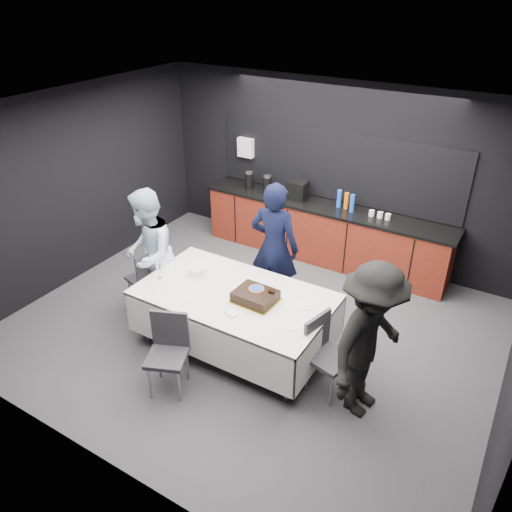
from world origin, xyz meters
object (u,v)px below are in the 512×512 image
Objects in this scene: party_table at (235,303)px; cake_assembly at (255,296)px; person_center at (274,248)px; person_right at (370,342)px; plate_stack at (198,270)px; champagne_flute at (159,267)px; person_left at (148,254)px; chair_near at (168,347)px; chair_right at (324,349)px; chair_left at (147,275)px.

cake_assembly reaches higher than party_table.
person_center reaches higher than person_right.
plate_stack is (-0.93, 0.13, -0.01)m from cake_assembly.
champagne_flute is 0.13× the size of person_left.
cake_assembly is at bearing 0.33° from party_table.
person_right is at bearing 21.58° from chair_near.
party_table is 1.42m from person_left.
plate_stack is at bearing 172.06° from cake_assembly.
champagne_flute is (-1.29, -0.19, 0.10)m from cake_assembly.
champagne_flute reaches higher than chair_right.
chair_left is 0.52× the size of person_right.
chair_left is (-1.45, 0.06, -0.11)m from party_table.
cake_assembly reaches higher than plate_stack.
plate_stack is at bearing 5.15° from chair_left.
cake_assembly is 0.56× the size of chair_left.
chair_near is 0.52× the size of person_right.
chair_near is 0.50× the size of person_center.
chair_left is at bearing 151.61° from champagne_flute.
chair_right is 0.52× the size of person_right.
chair_near is 2.01m from person_center.
person_center reaches higher than chair_right.
cake_assembly is 0.56× the size of chair_right.
chair_left is 1.00× the size of chair_near.
person_left is at bearing 177.91° from cake_assembly.
champagne_flute is at bearing -28.39° from chair_left.
person_right is at bearing 0.60° from champagne_flute.
person_center is (-0.02, 1.01, 0.28)m from party_table.
person_center is at bearing 91.25° from party_table.
person_left reaches higher than champagne_flute.
cake_assembly is 0.56× the size of chair_near.
chair_right is at bearing -4.74° from party_table.
champagne_flute is at bearing -177.73° from chair_right.
chair_near is 1.56m from person_left.
person_left reaches higher than chair_near.
party_table is at bearing 10.84° from champagne_flute.
chair_left reaches higher than plate_stack.
cake_assembly is at bearing 56.27° from person_left.
person_center is at bearing 66.16° from person_right.
chair_right and chair_near have the same top height.
cake_assembly is at bearing 93.44° from person_right.
chair_right is 1.72m from person_center.
party_table is 1.05m from champagne_flute.
plate_stack is 0.76m from person_left.
champagne_flute is at bearing 134.45° from chair_near.
person_right is (3.12, -0.22, 0.00)m from person_left.
cake_assembly is 2.31× the size of plate_stack.
chair_left is at bearing 177.69° from party_table.
chair_left is (-1.75, 0.06, -0.31)m from cake_assembly.
party_table is at bearing 84.75° from person_center.
person_center is 1.67m from person_left.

